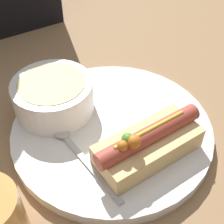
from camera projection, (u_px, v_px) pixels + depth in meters
ground_plane at (112, 134)px, 0.47m from camera, size 4.00×4.00×0.00m
dinner_plate at (112, 130)px, 0.46m from camera, size 0.29×0.29×0.02m
hot_dog at (148, 144)px, 0.40m from camera, size 0.15×0.07×0.06m
soup_bowl at (53, 95)px, 0.46m from camera, size 0.12×0.12×0.05m
spoon at (68, 140)px, 0.43m from camera, size 0.03×0.16×0.01m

